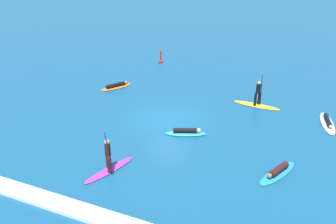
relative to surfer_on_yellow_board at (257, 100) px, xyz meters
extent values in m
plane|color=navy|center=(-4.90, -4.32, -0.46)|extent=(120.00, 120.00, 0.00)
ellipsoid|color=yellow|center=(0.00, -0.01, -0.42)|extent=(3.30, 0.94, 0.07)
cylinder|color=black|center=(-0.11, -0.16, 0.07)|extent=(0.19, 0.19, 0.91)
cylinder|color=black|center=(0.10, 0.14, 0.07)|extent=(0.19, 0.19, 0.91)
cylinder|color=black|center=(0.00, -0.01, 0.84)|extent=(0.33, 0.33, 0.62)
sphere|color=tan|center=(0.00, -0.01, 1.26)|extent=(0.24, 0.24, 0.23)
cylinder|color=black|center=(0.16, 0.24, 0.74)|extent=(0.08, 0.53, 2.21)
cube|color=black|center=(0.16, 0.24, -0.32)|extent=(0.08, 0.20, 0.32)
ellipsoid|color=white|center=(4.65, -0.97, -0.41)|extent=(1.35, 3.21, 0.09)
cylinder|color=black|center=(4.64, -0.92, -0.22)|extent=(0.60, 1.61, 0.28)
sphere|color=tan|center=(4.83, -1.81, -0.20)|extent=(0.25, 0.25, 0.21)
ellipsoid|color=#1E8CD1|center=(2.54, -7.72, -0.42)|extent=(1.84, 2.95, 0.08)
cylinder|color=#381414|center=(2.56, -7.68, -0.21)|extent=(0.86, 1.39, 0.34)
sphere|color=brown|center=(2.23, -8.42, -0.19)|extent=(0.34, 0.34, 0.25)
ellipsoid|color=#33C6CC|center=(-3.12, -5.77, -0.40)|extent=(2.49, 1.52, 0.11)
cylinder|color=black|center=(-3.17, -5.79, -0.20)|extent=(1.41, 0.80, 0.29)
sphere|color=beige|center=(-2.40, -5.48, -0.18)|extent=(0.34, 0.34, 0.26)
ellipsoid|color=orange|center=(-10.76, -0.96, -0.41)|extent=(1.98, 2.60, 0.09)
cylinder|color=black|center=(-10.79, -1.00, -0.22)|extent=(1.06, 1.48, 0.29)
sphere|color=#A37556|center=(-10.31, -0.23, -0.20)|extent=(0.36, 0.36, 0.26)
ellipsoid|color=purple|center=(-5.35, -10.80, -0.42)|extent=(1.51, 3.15, 0.08)
cylinder|color=#381414|center=(-5.50, -10.63, 0.03)|extent=(0.27, 0.27, 0.82)
cylinder|color=#381414|center=(-5.21, -10.97, 0.03)|extent=(0.27, 0.27, 0.82)
cylinder|color=#381414|center=(-5.35, -10.80, 0.76)|extent=(0.37, 0.37, 0.66)
sphere|color=tan|center=(-5.35, -10.80, 1.22)|extent=(0.32, 0.32, 0.26)
cylinder|color=black|center=(-5.17, -11.02, 0.73)|extent=(0.39, 0.17, 2.21)
cube|color=black|center=(-5.17, -11.02, -0.32)|extent=(0.21, 0.12, 0.32)
sphere|color=red|center=(-10.10, 6.06, -0.36)|extent=(0.39, 0.39, 0.39)
cylinder|color=red|center=(-10.10, 6.06, 0.12)|extent=(0.15, 0.15, 1.15)
cube|color=white|center=(-4.90, -13.98, -0.37)|extent=(15.58, 0.90, 0.18)
camera|label=1|loc=(3.46, -23.74, 10.31)|focal=39.03mm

